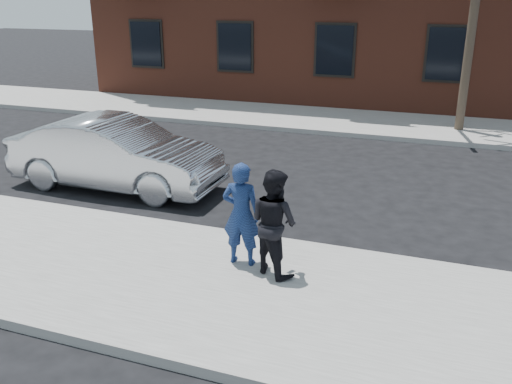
% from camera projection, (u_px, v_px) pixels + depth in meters
% --- Properties ---
extents(ground, '(100.00, 100.00, 0.00)m').
position_uv_depth(ground, '(147.00, 271.00, 8.47)').
color(ground, black).
rests_on(ground, ground).
extents(near_sidewalk, '(50.00, 3.50, 0.15)m').
position_uv_depth(near_sidewalk, '(138.00, 274.00, 8.22)').
color(near_sidewalk, gray).
rests_on(near_sidewalk, ground).
extents(near_curb, '(50.00, 0.10, 0.15)m').
position_uv_depth(near_curb, '(191.00, 229.00, 9.81)').
color(near_curb, '#999691').
rests_on(near_curb, ground).
extents(far_sidewalk, '(50.00, 3.50, 0.15)m').
position_uv_depth(far_sidewalk, '(318.00, 119.00, 18.38)').
color(far_sidewalk, gray).
rests_on(far_sidewalk, ground).
extents(far_curb, '(50.00, 0.10, 0.15)m').
position_uv_depth(far_curb, '(304.00, 131.00, 16.79)').
color(far_curb, '#999691').
rests_on(far_curb, ground).
extents(silver_sedan, '(4.73, 1.66, 1.56)m').
position_uv_depth(silver_sedan, '(116.00, 154.00, 11.85)').
color(silver_sedan, '#B7BABF').
rests_on(silver_sedan, ground).
extents(man_hoodie, '(0.61, 0.49, 1.62)m').
position_uv_depth(man_hoodie, '(241.00, 214.00, 8.15)').
color(man_hoodie, navy).
rests_on(man_hoodie, near_sidewalk).
extents(man_peacoat, '(0.98, 0.91, 1.61)m').
position_uv_depth(man_peacoat, '(274.00, 222.00, 7.87)').
color(man_peacoat, black).
rests_on(man_peacoat, near_sidewalk).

